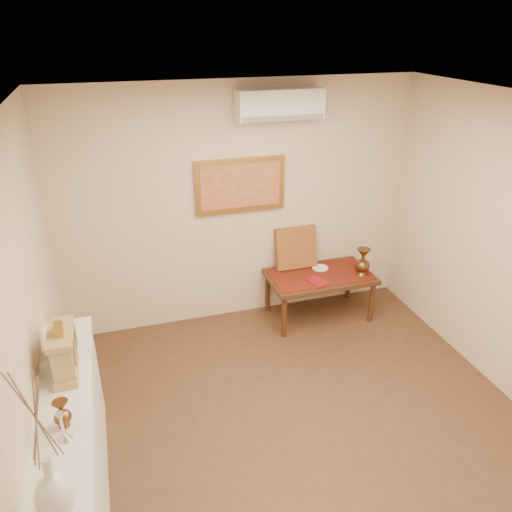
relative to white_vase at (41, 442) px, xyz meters
name	(u,v)px	position (x,y,z in m)	size (l,w,h in m)	color
floor	(314,447)	(1.80, 0.88, -1.48)	(4.50, 4.50, 0.00)	#553521
ceiling	(336,117)	(1.80, 0.88, 1.22)	(4.50, 4.50, 0.00)	silver
wall_back	(240,206)	(1.80, 3.13, -0.13)	(4.00, 0.02, 2.70)	beige
wall_left	(22,359)	(-0.20, 0.88, -0.13)	(0.02, 4.50, 2.70)	beige
white_vase	(41,442)	(0.00, 0.00, 0.00)	(0.19, 0.19, 1.00)	white
candlestick	(62,427)	(0.01, 0.53, -0.40)	(0.09, 0.09, 0.19)	silver
brass_urn_small	(61,411)	(0.00, 0.64, -0.38)	(0.11, 0.11, 0.24)	brown
table_cloth	(320,274)	(2.65, 2.76, -0.93)	(1.14, 0.59, 0.01)	#611B10
brass_urn_tall	(363,259)	(3.11, 2.62, -0.72)	(0.18, 0.18, 0.40)	brown
plate	(320,268)	(2.72, 2.90, -0.92)	(0.19, 0.19, 0.01)	white
menu	(318,281)	(2.55, 2.60, -0.92)	(0.18, 0.25, 0.01)	maroon
cushion	(296,248)	(2.45, 3.04, -0.68)	(0.49, 0.10, 0.49)	maroon
display_ledge	(74,455)	(-0.02, 0.88, -0.99)	(0.37, 2.02, 0.98)	silver
mantel_clock	(64,354)	(0.00, 1.15, -0.33)	(0.17, 0.36, 0.41)	tan
wooden_chest	(64,337)	(-0.01, 1.44, -0.38)	(0.16, 0.21, 0.24)	tan
low_table	(320,280)	(2.65, 2.76, -1.00)	(1.20, 0.70, 0.55)	#452514
painting	(240,185)	(1.80, 3.11, 0.12)	(1.00, 0.06, 0.60)	#B27F39
ac_unit	(280,104)	(2.20, 3.00, 0.97)	(0.90, 0.25, 0.30)	white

